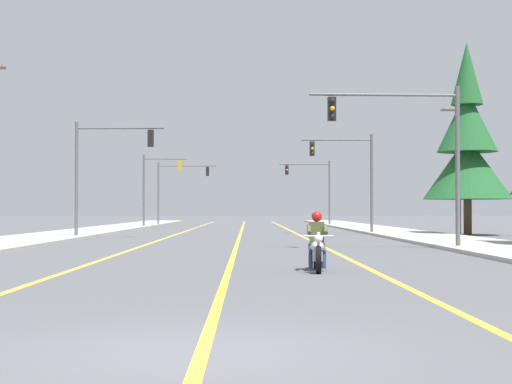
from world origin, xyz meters
TOP-DOWN VIEW (x-y plane):
  - ground_plane at (0.00, 0.00)m, footprint 400.00×400.00m
  - lane_stripe_center at (0.08, 45.00)m, footprint 0.16×100.00m
  - lane_stripe_left at (-3.80, 45.00)m, footprint 0.16×100.00m
  - lane_stripe_right at (3.61, 45.00)m, footprint 0.16×100.00m
  - sidewalk_kerb_right at (10.03, 40.00)m, footprint 4.40×110.00m
  - sidewalk_kerb_left at (-10.03, 40.00)m, footprint 4.40×110.00m
  - motorcycle_with_rider at (2.25, 11.16)m, footprint 0.70×2.19m
  - traffic_signal_near_right at (6.85, 21.71)m, footprint 5.74×0.55m
  - traffic_signal_near_left at (-7.24, 34.12)m, footprint 4.76×0.40m
  - traffic_signal_mid_right at (6.99, 40.99)m, footprint 4.45×0.37m
  - traffic_signal_mid_left at (-7.30, 59.46)m, footprint 3.71×0.37m
  - traffic_signal_far_right at (6.93, 67.31)m, footprint 4.89×0.60m
  - traffic_signal_far_left at (-6.60, 70.26)m, footprint 5.80×0.39m
  - utility_pole_right_far at (13.63, 40.87)m, footprint 2.19×0.26m
  - conifer_tree_right_verge_far at (13.56, 38.63)m, footprint 5.21×5.21m

SIDE VIEW (x-z plane):
  - ground_plane at x=0.00m, z-range 0.00..0.00m
  - lane_stripe_center at x=0.08m, z-range 0.00..0.01m
  - lane_stripe_left at x=-3.80m, z-range 0.00..0.01m
  - lane_stripe_right at x=3.61m, z-range 0.00..0.01m
  - sidewalk_kerb_right at x=10.03m, z-range 0.00..0.14m
  - sidewalk_kerb_left at x=-10.03m, z-range 0.00..0.14m
  - motorcycle_with_rider at x=2.25m, z-range -0.14..1.32m
  - traffic_signal_mid_left at x=-7.30m, z-range 0.92..7.12m
  - traffic_signal_mid_right at x=6.99m, z-range 0.97..7.17m
  - traffic_signal_near_left at x=-7.24m, z-range 0.99..7.19m
  - traffic_signal_far_right at x=6.93m, z-range 1.00..7.20m
  - traffic_signal_near_right at x=6.85m, z-range 1.05..7.25m
  - traffic_signal_far_left at x=-6.60m, z-range 1.05..7.25m
  - utility_pole_right_far at x=13.63m, z-range 0.21..8.30m
  - conifer_tree_right_verge_far at x=13.56m, z-range -0.48..10.99m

